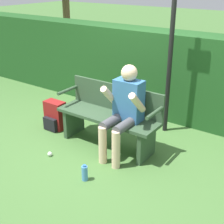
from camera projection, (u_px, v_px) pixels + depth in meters
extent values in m
plane|color=#426B33|center=(108.00, 145.00, 4.61)|extent=(40.00, 40.00, 0.00)
cube|color=#1E4C1E|center=(158.00, 73.00, 5.45)|extent=(12.00, 0.56, 1.46)
cube|color=#334C33|center=(107.00, 116.00, 4.42)|extent=(1.53, 0.46, 0.05)
cube|color=#334C33|center=(116.00, 97.00, 4.49)|extent=(1.53, 0.04, 0.40)
cube|color=#334C33|center=(74.00, 121.00, 4.86)|extent=(0.06, 0.42, 0.44)
cube|color=#334C33|center=(146.00, 144.00, 4.18)|extent=(0.06, 0.42, 0.44)
cylinder|color=#334C33|center=(68.00, 90.00, 4.71)|extent=(0.05, 0.42, 0.05)
cylinder|color=#334C33|center=(155.00, 113.00, 3.93)|extent=(0.05, 0.42, 0.05)
cube|color=#336699|center=(129.00, 100.00, 4.16)|extent=(0.38, 0.22, 0.56)
sphere|color=beige|center=(129.00, 73.00, 4.01)|extent=(0.22, 0.22, 0.22)
cylinder|color=#4C4C51|center=(113.00, 121.00, 4.15)|extent=(0.13, 0.45, 0.13)
cylinder|color=#4C4C51|center=(126.00, 125.00, 4.04)|extent=(0.13, 0.45, 0.13)
cylinder|color=beige|center=(103.00, 145.00, 4.09)|extent=(0.11, 0.11, 0.52)
cylinder|color=beige|center=(116.00, 150.00, 3.98)|extent=(0.11, 0.11, 0.52)
cylinder|color=beige|center=(110.00, 96.00, 4.15)|extent=(0.09, 0.34, 0.34)
cylinder|color=beige|center=(137.00, 103.00, 3.92)|extent=(0.09, 0.34, 0.34)
cube|color=maroon|center=(55.00, 115.00, 5.03)|extent=(0.33, 0.19, 0.46)
cube|color=black|center=(50.00, 124.00, 4.99)|extent=(0.25, 0.07, 0.21)
cylinder|color=#4C8CCC|center=(85.00, 173.00, 3.79)|extent=(0.08, 0.08, 0.19)
cylinder|color=#2D66B2|center=(84.00, 166.00, 3.74)|extent=(0.04, 0.04, 0.02)
cylinder|color=black|center=(170.00, 57.00, 4.57)|extent=(0.07, 0.07, 2.40)
cylinder|color=brown|center=(66.00, 12.00, 9.75)|extent=(0.22, 0.22, 2.47)
sphere|color=silver|center=(50.00, 154.00, 4.32)|extent=(0.06, 0.06, 0.06)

